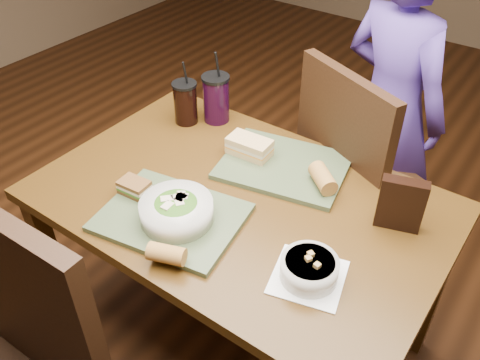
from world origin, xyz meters
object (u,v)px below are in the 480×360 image
at_px(chip_bag, 401,204).
at_px(sandwich_near, 134,187).
at_px(diner, 390,109).
at_px(soup_bowl, 309,269).
at_px(tray_far, 284,166).
at_px(sandwich_far, 249,147).
at_px(dining_table, 240,218).
at_px(baguette_near, 167,254).
at_px(baguette_far, 323,178).
at_px(tray_near, 171,217).
at_px(cup_cola, 185,102).
at_px(chair_far, 348,173).
at_px(salad_bowl, 176,210).
at_px(cup_berry, 216,98).

bearing_deg(chip_bag, sandwich_near, -171.57).
xyz_separation_m(diner, soup_bowl, (0.19, -1.04, 0.07)).
xyz_separation_m(tray_far, sandwich_far, (-0.13, -0.02, 0.04)).
height_order(dining_table, baguette_near, baguette_near).
distance_m(baguette_far, chip_bag, 0.27).
xyz_separation_m(dining_table, soup_bowl, (0.35, -0.17, 0.13)).
relative_size(diner, soup_bowl, 6.17).
relative_size(tray_near, baguette_far, 3.58).
relative_size(tray_far, sandwich_near, 4.17).
distance_m(tray_far, cup_cola, 0.48).
height_order(chair_far, soup_bowl, chair_far).
bearing_deg(tray_near, baguette_far, 52.65).
xyz_separation_m(baguette_near, chip_bag, (0.45, 0.52, 0.04)).
bearing_deg(dining_table, salad_bowl, -111.21).
height_order(salad_bowl, sandwich_near, salad_bowl).
height_order(salad_bowl, soup_bowl, salad_bowl).
relative_size(tray_near, sandwich_far, 2.66).
xyz_separation_m(tray_far, sandwich_near, (-0.30, -0.41, 0.03)).
distance_m(baguette_far, cup_cola, 0.64).
distance_m(baguette_near, baguette_far, 0.57).
bearing_deg(soup_bowl, chip_bag, 71.29).
bearing_deg(diner, baguette_far, 111.74).
xyz_separation_m(sandwich_far, chip_bag, (0.56, -0.03, 0.04)).
bearing_deg(tray_far, soup_bowl, -50.23).
bearing_deg(cup_berry, diner, 46.98).
xyz_separation_m(diner, baguette_near, (-0.14, -1.23, 0.08)).
height_order(chair_far, tray_far, chair_far).
height_order(baguette_far, cup_cola, cup_cola).
height_order(dining_table, cup_cola, cup_cola).
distance_m(chair_far, soup_bowl, 0.74).
xyz_separation_m(diner, tray_near, (-0.26, -1.08, 0.04)).
distance_m(chair_far, tray_near, 0.79).
height_order(sandwich_far, baguette_far, sandwich_far).
xyz_separation_m(soup_bowl, chip_bag, (0.11, 0.33, 0.05)).
xyz_separation_m(baguette_near, baguette_far, (0.19, 0.54, 0.00)).
bearing_deg(tray_far, chip_bag, -6.42).
bearing_deg(baguette_near, baguette_far, 70.97).
height_order(salad_bowl, cup_berry, cup_berry).
bearing_deg(chip_bag, tray_near, -164.41).
xyz_separation_m(baguette_near, cup_cola, (-0.45, 0.61, 0.04)).
bearing_deg(cup_berry, chip_bag, -11.53).
distance_m(chair_far, chip_bag, 0.53).
relative_size(tray_near, cup_berry, 1.45).
distance_m(salad_bowl, sandwich_near, 0.19).
xyz_separation_m(sandwich_near, chip_bag, (0.73, 0.36, 0.05)).
relative_size(sandwich_far, cup_cola, 0.61).
bearing_deg(tray_far, chair_far, 69.40).
height_order(tray_far, cup_cola, cup_cola).
bearing_deg(cup_cola, tray_far, -4.61).
distance_m(chair_far, cup_cola, 0.69).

